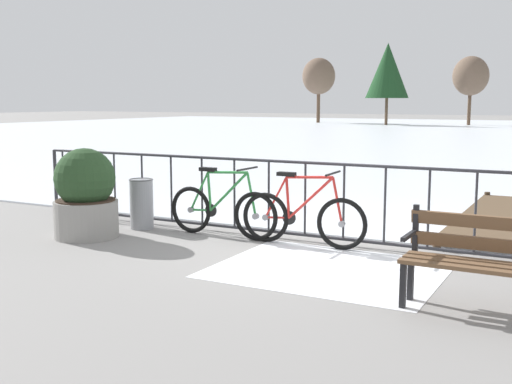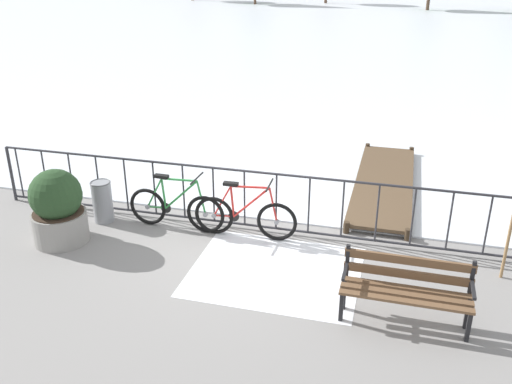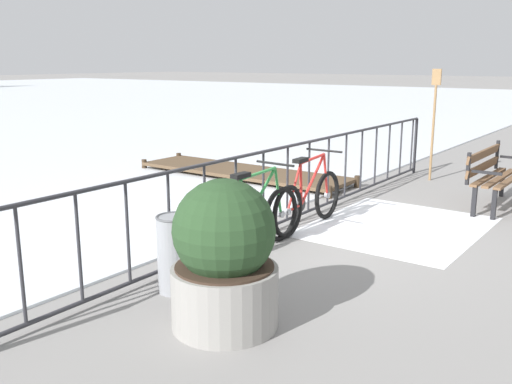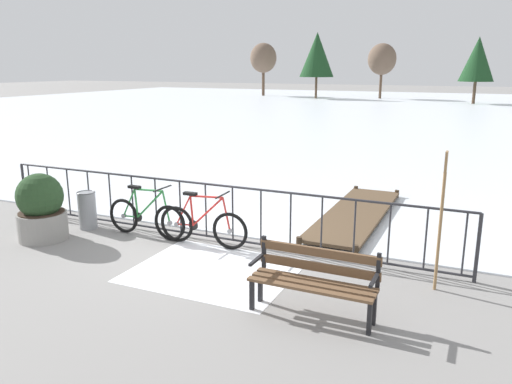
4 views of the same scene
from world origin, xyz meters
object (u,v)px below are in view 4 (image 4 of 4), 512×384
object	(u,v)px
planter_with_shrub	(41,208)
bicycle_near_railing	(203,225)
bicycle_second	(146,217)
trash_bin	(87,210)
oar_upright	(441,212)
park_bench	(314,276)

from	to	relation	value
planter_with_shrub	bicycle_near_railing	bearing A→B (deg)	17.84
bicycle_second	planter_with_shrub	world-z (taller)	planter_with_shrub
bicycle_second	trash_bin	distance (m)	1.33
bicycle_second	bicycle_near_railing	bearing A→B (deg)	0.31
bicycle_second	oar_upright	xyz separation A→B (m)	(5.11, -0.22, 0.77)
bicycle_second	park_bench	world-z (taller)	bicycle_second
bicycle_near_railing	planter_with_shrub	world-z (taller)	planter_with_shrub
oar_upright	planter_with_shrub	bearing A→B (deg)	-174.18
bicycle_second	planter_with_shrub	xyz separation A→B (m)	(-1.63, -0.90, 0.22)
park_bench	oar_upright	size ratio (longest dim) A/B	0.81
trash_bin	oar_upright	distance (m)	6.48
park_bench	trash_bin	distance (m)	5.32
park_bench	bicycle_near_railing	bearing A→B (deg)	147.75
planter_with_shrub	park_bench	bearing A→B (deg)	-7.50
bicycle_near_railing	trash_bin	distance (m)	2.53
bicycle_second	planter_with_shrub	size ratio (longest dim) A/B	1.40
bicycle_near_railing	planter_with_shrub	distance (m)	2.98
bicycle_near_railing	oar_upright	distance (m)	3.99
oar_upright	bicycle_second	bearing A→B (deg)	177.57
oar_upright	park_bench	bearing A→B (deg)	-133.92
bicycle_near_railing	park_bench	distance (m)	3.04
bicycle_second	oar_upright	bearing A→B (deg)	-2.43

